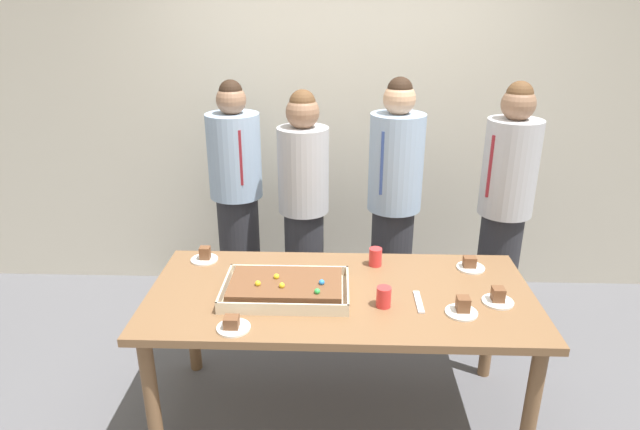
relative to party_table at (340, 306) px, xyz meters
name	(u,v)px	position (x,y,z in m)	size (l,w,h in m)	color
ground_plane	(339,413)	(0.00, 0.00, -0.67)	(12.00, 12.00, 0.00)	#5B5B60
interior_back_panel	(342,91)	(0.00, 1.60, 0.83)	(8.00, 0.12, 3.00)	beige
party_table	(340,306)	(0.00, 0.00, 0.00)	(1.91, 0.89, 0.76)	brown
sheet_cake	(286,288)	(-0.27, -0.04, 0.12)	(0.62, 0.39, 0.10)	beige
plated_slice_near_left	(233,325)	(-0.48, -0.35, 0.10)	(0.15, 0.15, 0.06)	white
plated_slice_near_right	(205,256)	(-0.76, 0.33, 0.11)	(0.15, 0.15, 0.08)	white
plated_slice_far_left	(462,308)	(0.56, -0.18, 0.11)	(0.15, 0.15, 0.08)	white
plated_slice_far_right	(498,298)	(0.75, -0.08, 0.11)	(0.15, 0.15, 0.08)	white
plated_slice_center_front	(470,265)	(0.70, 0.28, 0.11)	(0.15, 0.15, 0.07)	white
drink_cup_nearest	(375,257)	(0.19, 0.30, 0.13)	(0.07, 0.07, 0.10)	red
drink_cup_middle	(384,297)	(0.20, -0.13, 0.13)	(0.07, 0.07, 0.10)	red
cake_server_utensil	(419,302)	(0.38, -0.09, 0.09)	(0.03, 0.20, 0.01)	silver
person_serving_front	(237,198)	(-0.71, 1.12, 0.17)	(0.36, 0.36, 1.64)	#28282D
person_green_shirt_behind	(394,207)	(0.34, 0.89, 0.21)	(0.34, 0.34, 1.69)	#28282D
person_striped_tie_right	(504,214)	(1.00, 0.77, 0.21)	(0.32, 0.32, 1.69)	#28282D
person_far_right_suit	(304,207)	(-0.24, 0.98, 0.16)	(0.33, 0.33, 1.60)	#28282D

